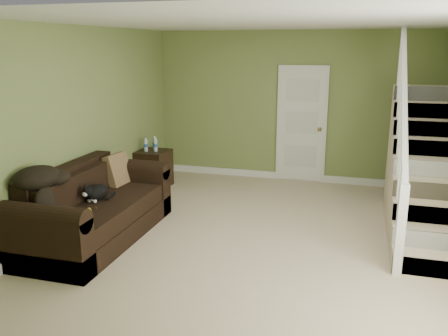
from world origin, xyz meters
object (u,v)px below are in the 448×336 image
Objects in this scene: banana at (89,210)px; side_table at (153,168)px; cat at (96,193)px; sofa at (94,212)px.

side_table is at bearing 61.39° from banana.
side_table is at bearing 102.73° from cat.
sofa is at bearing 77.63° from banana.
cat is at bearing 72.60° from banana.
cat is at bearing -83.20° from side_table.
sofa is 13.62× the size of banana.
banana is at bearing -64.82° from sofa.
sofa reaches higher than banana.
banana is at bearing -81.06° from side_table.
banana is (0.42, -2.65, 0.19)m from side_table.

